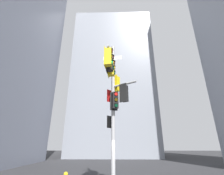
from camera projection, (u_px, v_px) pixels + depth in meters
The scene contains 2 objects.
building_mid_block at pixel (113, 88), 39.12m from camera, with size 17.25×17.25×31.64m, color #9399A3.
signal_pole_assembly at pixel (114, 89), 9.36m from camera, with size 2.09×2.80×8.83m.
Camera 1 is at (0.15, -9.34, 2.26)m, focal length 24.84 mm.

